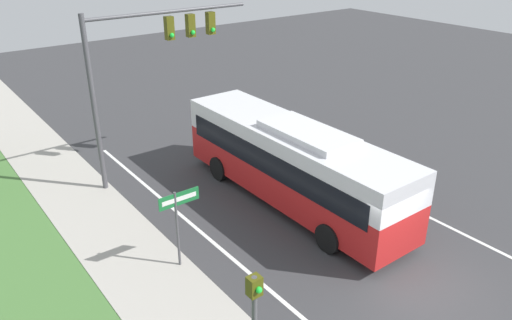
# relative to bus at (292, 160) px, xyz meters

# --- Properties ---
(ground_plane) EXTENTS (80.00, 80.00, 0.00)m
(ground_plane) POSITION_rel_bus_xyz_m (-0.31, -5.93, -1.77)
(ground_plane) COLOR #38383A
(lane_divider_far) EXTENTS (0.14, 30.00, 0.01)m
(lane_divider_far) POSITION_rel_bus_xyz_m (3.29, -5.93, -1.77)
(lane_divider_far) COLOR silver
(lane_divider_far) RESTS_ON ground_plane
(bus) EXTENTS (2.62, 10.45, 3.24)m
(bus) POSITION_rel_bus_xyz_m (0.00, 0.00, 0.00)
(bus) COLOR red
(bus) RESTS_ON ground_plane
(signal_gantry) EXTENTS (7.01, 0.41, 6.95)m
(signal_gantry) POSITION_rel_bus_xyz_m (-3.00, 5.20, 3.35)
(signal_gantry) COLOR #4C4C51
(signal_gantry) RESTS_ON ground_plane
(pedestrian_signal) EXTENTS (0.28, 0.34, 3.37)m
(pedestrian_signal) POSITION_rel_bus_xyz_m (-6.47, -6.28, 0.50)
(pedestrian_signal) COLOR #4C4C51
(pedestrian_signal) RESTS_ON ground_plane
(street_sign) EXTENTS (1.33, 0.08, 2.67)m
(street_sign) POSITION_rel_bus_xyz_m (-5.39, -1.08, 0.11)
(street_sign) COLOR #4C4C51
(street_sign) RESTS_ON ground_plane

